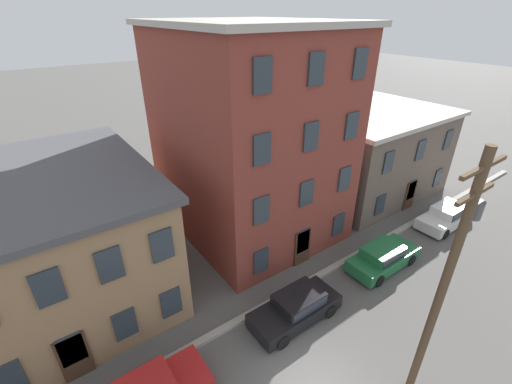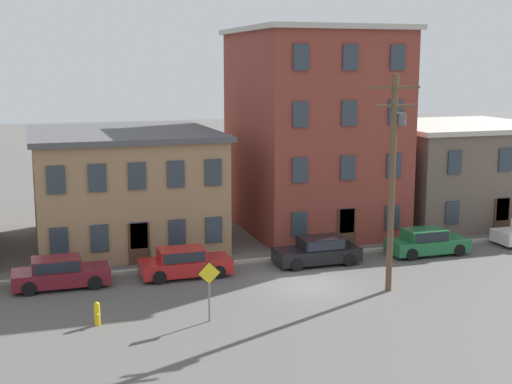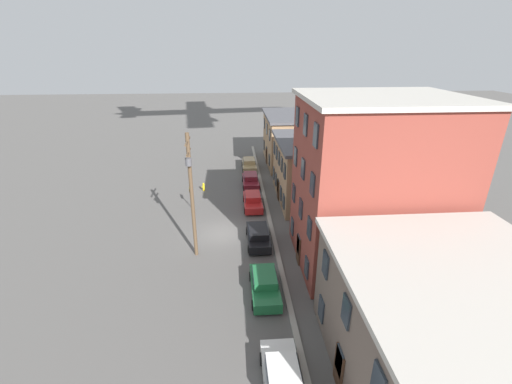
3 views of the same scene
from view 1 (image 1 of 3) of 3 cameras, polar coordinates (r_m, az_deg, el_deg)
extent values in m
cube|color=#9E998E|center=(17.21, -1.47, -19.91)|extent=(56.00, 0.36, 0.16)
cube|color=#9E7A56|center=(19.13, -32.25, -7.54)|extent=(9.99, 10.71, 6.20)
cube|color=#4C4C51|center=(17.69, -34.90, 1.16)|extent=(10.49, 11.21, 0.30)
cube|color=#2D3842|center=(16.02, -35.87, -23.93)|extent=(0.90, 0.10, 1.40)
cube|color=#2D3842|center=(15.81, -28.35, -22.10)|extent=(0.90, 0.10, 1.40)
cube|color=#2D3842|center=(13.76, -31.32, -13.50)|extent=(0.90, 0.10, 1.40)
cube|color=#2D3842|center=(15.86, -20.96, -19.90)|extent=(0.90, 0.10, 1.40)
cube|color=#2D3842|center=(13.81, -23.17, -11.11)|extent=(0.90, 0.10, 1.40)
cube|color=#2D3842|center=(16.15, -13.95, -17.47)|extent=(0.90, 0.10, 1.40)
cube|color=#2D3842|center=(14.15, -15.39, -8.59)|extent=(0.90, 0.10, 1.40)
cube|color=#472D1E|center=(16.14, -27.96, -23.15)|extent=(1.10, 0.10, 2.20)
cube|color=brown|center=(20.79, -1.18, 9.01)|extent=(8.65, 10.21, 12.14)
cube|color=#B7B2A8|center=(19.65, -1.37, 26.41)|extent=(9.15, 10.71, 0.30)
cube|color=#2D3842|center=(17.84, 0.84, -11.41)|extent=(0.90, 0.10, 1.40)
cube|color=#2D3842|center=(16.08, 0.92, -3.04)|extent=(0.90, 0.10, 1.40)
cube|color=#2D3842|center=(14.75, 1.01, 7.11)|extent=(0.90, 0.10, 1.40)
cube|color=#2D3842|center=(13.95, 1.11, 18.83)|extent=(0.90, 0.10, 1.40)
cube|color=#2D3842|center=(19.35, 7.79, -8.13)|extent=(0.90, 0.10, 1.40)
cube|color=#2D3842|center=(17.74, 8.42, -0.19)|extent=(0.90, 0.10, 1.40)
cube|color=#2D3842|center=(16.53, 9.16, 9.11)|extent=(0.90, 0.10, 1.40)
cube|color=#2D3842|center=(15.83, 10.03, 19.55)|extent=(0.90, 0.10, 1.40)
cube|color=#2D3842|center=(21.14, 13.57, -5.27)|extent=(0.90, 0.10, 1.40)
cube|color=#2D3842|center=(19.68, 14.54, 2.14)|extent=(0.90, 0.10, 1.40)
cube|color=#2D3842|center=(18.60, 15.67, 10.57)|extent=(0.90, 0.10, 1.40)
cube|color=#2D3842|center=(17.97, 16.98, 19.80)|extent=(0.90, 0.10, 1.40)
cube|color=#472D1E|center=(19.60, 7.72, -9.11)|extent=(1.10, 0.10, 2.20)
cube|color=#66564C|center=(28.64, 16.59, 6.83)|extent=(10.60, 9.96, 6.08)
cube|color=#B7B2A8|center=(27.70, 17.51, 12.97)|extent=(11.10, 10.46, 0.30)
cube|color=#2D3842|center=(23.99, 19.99, -1.99)|extent=(0.90, 0.10, 1.40)
cube|color=#2D3842|center=(22.71, 21.23, 4.66)|extent=(0.90, 0.10, 1.40)
cube|color=#2D3842|center=(26.75, 24.44, 0.30)|extent=(0.90, 0.10, 1.40)
cube|color=#2D3842|center=(25.61, 25.77, 6.32)|extent=(0.90, 0.10, 1.40)
cube|color=#2D3842|center=(29.67, 28.03, 2.15)|extent=(0.90, 0.10, 1.40)
cube|color=#2D3842|center=(28.65, 29.38, 7.61)|extent=(0.90, 0.10, 1.40)
cube|color=#472D1E|center=(26.93, 24.26, -0.49)|extent=(1.10, 0.10, 2.20)
cylinder|color=black|center=(15.67, -12.91, -26.08)|extent=(0.66, 0.22, 0.66)
cube|color=black|center=(16.90, 6.52, -19.05)|extent=(4.40, 1.80, 0.70)
cube|color=black|center=(16.55, 7.19, -17.25)|extent=(2.20, 1.51, 0.55)
cube|color=#1E232D|center=(16.55, 7.19, -17.25)|extent=(2.02, 1.58, 0.48)
cylinder|color=black|center=(15.99, 4.44, -23.64)|extent=(0.66, 0.22, 0.66)
cylinder|color=black|center=(16.84, 0.51, -20.02)|extent=(0.66, 0.22, 0.66)
cylinder|color=black|center=(17.41, 12.22, -18.82)|extent=(0.66, 0.22, 0.66)
cylinder|color=black|center=(18.19, 8.20, -15.85)|extent=(0.66, 0.22, 0.66)
cube|color=#1E6638|center=(20.80, 20.40, -10.38)|extent=(4.40, 1.80, 0.70)
cube|color=#1E6638|center=(20.29, 20.36, -9.22)|extent=(2.20, 1.51, 0.55)
cube|color=#1E232D|center=(20.29, 20.36, -9.22)|extent=(2.02, 1.58, 0.48)
cylinder|color=black|center=(22.29, 20.74, -8.26)|extent=(0.66, 0.22, 0.66)
cylinder|color=black|center=(21.66, 24.40, -10.24)|extent=(0.66, 0.22, 0.66)
cylinder|color=black|center=(20.29, 15.92, -11.37)|extent=(0.66, 0.22, 0.66)
cylinder|color=black|center=(19.60, 19.81, -13.72)|extent=(0.66, 0.22, 0.66)
cube|color=silver|center=(26.23, 28.97, -3.85)|extent=(4.40, 1.80, 0.70)
cube|color=silver|center=(26.11, 29.48, -2.53)|extent=(2.20, 1.51, 0.55)
cube|color=#1E232D|center=(26.11, 29.48, -2.53)|extent=(2.02, 1.58, 0.48)
cylinder|color=black|center=(24.88, 29.00, -6.14)|extent=(0.66, 0.22, 0.66)
cylinder|color=black|center=(25.44, 25.71, -4.53)|extent=(0.66, 0.22, 0.66)
cylinder|color=black|center=(27.28, 31.81, -3.91)|extent=(0.66, 0.22, 0.66)
cylinder|color=black|center=(27.80, 28.75, -2.50)|extent=(0.66, 0.22, 0.66)
cylinder|color=brown|center=(12.82, 28.54, -14.32)|extent=(0.28, 0.28, 9.86)
cube|color=brown|center=(10.69, 33.78, 3.49)|extent=(2.40, 0.12, 0.12)
cube|color=brown|center=(10.99, 32.69, -0.29)|extent=(2.00, 0.12, 0.12)
cylinder|color=#515156|center=(11.54, 32.64, -2.42)|extent=(0.44, 0.44, 0.55)
camera|label=2|loc=(25.71, 153.64, -31.44)|focal=50.00mm
camera|label=3|loc=(33.71, 48.76, 23.84)|focal=24.00mm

